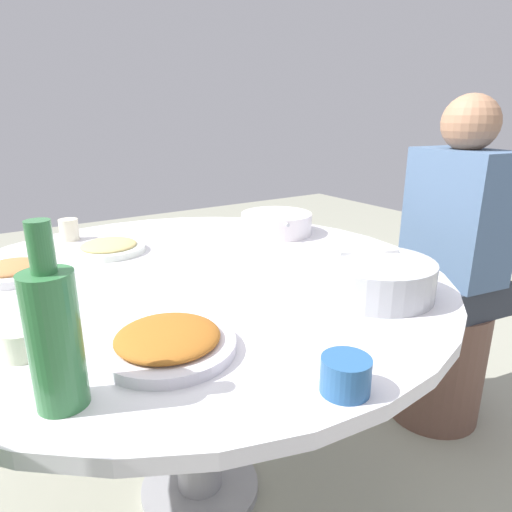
{
  "coord_description": "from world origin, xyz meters",
  "views": [
    {
      "loc": [
        -0.49,
        -1.07,
        1.17
      ],
      "look_at": [
        0.19,
        -0.04,
        0.78
      ],
      "focal_mm": 31.66,
      "sensor_mm": 36.0,
      "label": 1
    }
  ],
  "objects_px": {
    "tea_cup_far": "(23,343)",
    "tea_cup_side": "(346,375)",
    "dish_stirfry": "(168,341)",
    "tea_cup_near": "(69,230)",
    "green_bottle": "(54,335)",
    "dish_tofu_braise": "(13,271)",
    "rice_bowl": "(376,277)",
    "soup_bowl": "(276,224)",
    "diner_right": "(456,224)",
    "round_dining_table": "(192,312)",
    "stool_for_diner_right": "(437,361)",
    "dish_noodles": "(109,247)"
  },
  "relations": [
    {
      "from": "tea_cup_far",
      "to": "tea_cup_side",
      "type": "xyz_separation_m",
      "value": [
        0.41,
        -0.4,
        0.0
      ]
    },
    {
      "from": "dish_stirfry",
      "to": "tea_cup_near",
      "type": "bearing_deg",
      "value": 88.79
    },
    {
      "from": "green_bottle",
      "to": "dish_tofu_braise",
      "type": "bearing_deg",
      "value": 89.56
    },
    {
      "from": "rice_bowl",
      "to": "soup_bowl",
      "type": "bearing_deg",
      "value": 76.86
    },
    {
      "from": "diner_right",
      "to": "tea_cup_far",
      "type": "bearing_deg",
      "value": -176.84
    },
    {
      "from": "round_dining_table",
      "to": "stool_for_diner_right",
      "type": "height_order",
      "value": "round_dining_table"
    },
    {
      "from": "tea_cup_near",
      "to": "tea_cup_side",
      "type": "distance_m",
      "value": 1.17
    },
    {
      "from": "rice_bowl",
      "to": "round_dining_table",
      "type": "bearing_deg",
      "value": 128.86
    },
    {
      "from": "round_dining_table",
      "to": "rice_bowl",
      "type": "distance_m",
      "value": 0.52
    },
    {
      "from": "round_dining_table",
      "to": "dish_tofu_braise",
      "type": "bearing_deg",
      "value": 149.64
    },
    {
      "from": "stool_for_diner_right",
      "to": "diner_right",
      "type": "xyz_separation_m",
      "value": [
        0.0,
        0.0,
        0.55
      ]
    },
    {
      "from": "tea_cup_side",
      "to": "tea_cup_far",
      "type": "bearing_deg",
      "value": 135.67
    },
    {
      "from": "dish_stirfry",
      "to": "stool_for_diner_right",
      "type": "height_order",
      "value": "dish_stirfry"
    },
    {
      "from": "round_dining_table",
      "to": "diner_right",
      "type": "distance_m",
      "value": 0.99
    },
    {
      "from": "dish_stirfry",
      "to": "diner_right",
      "type": "xyz_separation_m",
      "value": [
        1.19,
        0.21,
        0.02
      ]
    },
    {
      "from": "dish_tofu_braise",
      "to": "dish_noodles",
      "type": "xyz_separation_m",
      "value": [
        0.28,
        0.08,
        -0.0
      ]
    },
    {
      "from": "soup_bowl",
      "to": "tea_cup_far",
      "type": "relative_size",
      "value": 3.85
    },
    {
      "from": "round_dining_table",
      "to": "stool_for_diner_right",
      "type": "bearing_deg",
      "value": -9.15
    },
    {
      "from": "tea_cup_near",
      "to": "diner_right",
      "type": "bearing_deg",
      "value": -30.51
    },
    {
      "from": "stool_for_diner_right",
      "to": "tea_cup_far",
      "type": "bearing_deg",
      "value": -176.84
    },
    {
      "from": "tea_cup_side",
      "to": "green_bottle",
      "type": "bearing_deg",
      "value": 150.71
    },
    {
      "from": "rice_bowl",
      "to": "dish_stirfry",
      "type": "height_order",
      "value": "rice_bowl"
    },
    {
      "from": "dish_stirfry",
      "to": "green_bottle",
      "type": "height_order",
      "value": "green_bottle"
    },
    {
      "from": "round_dining_table",
      "to": "tea_cup_near",
      "type": "height_order",
      "value": "tea_cup_near"
    },
    {
      "from": "soup_bowl",
      "to": "stool_for_diner_right",
      "type": "distance_m",
      "value": 0.84
    },
    {
      "from": "dish_noodles",
      "to": "tea_cup_far",
      "type": "relative_size",
      "value": 3.22
    },
    {
      "from": "rice_bowl",
      "to": "dish_tofu_braise",
      "type": "distance_m",
      "value": 0.94
    },
    {
      "from": "round_dining_table",
      "to": "rice_bowl",
      "type": "xyz_separation_m",
      "value": [
        0.31,
        -0.38,
        0.16
      ]
    },
    {
      "from": "green_bottle",
      "to": "tea_cup_near",
      "type": "height_order",
      "value": "green_bottle"
    },
    {
      "from": "round_dining_table",
      "to": "tea_cup_side",
      "type": "height_order",
      "value": "tea_cup_side"
    },
    {
      "from": "dish_stirfry",
      "to": "dish_tofu_braise",
      "type": "bearing_deg",
      "value": 107.4
    },
    {
      "from": "rice_bowl",
      "to": "tea_cup_side",
      "type": "relative_size",
      "value": 3.43
    },
    {
      "from": "dish_tofu_braise",
      "to": "diner_right",
      "type": "xyz_separation_m",
      "value": [
        1.37,
        -0.39,
        0.02
      ]
    },
    {
      "from": "tea_cup_side",
      "to": "soup_bowl",
      "type": "bearing_deg",
      "value": 60.41
    },
    {
      "from": "soup_bowl",
      "to": "dish_noodles",
      "type": "relative_size",
      "value": 1.2
    },
    {
      "from": "tea_cup_side",
      "to": "diner_right",
      "type": "relative_size",
      "value": 0.11
    },
    {
      "from": "stool_for_diner_right",
      "to": "dish_noodles",
      "type": "bearing_deg",
      "value": 156.61
    },
    {
      "from": "dish_stirfry",
      "to": "rice_bowl",
      "type": "bearing_deg",
      "value": -2.06
    },
    {
      "from": "round_dining_table",
      "to": "dish_noodles",
      "type": "relative_size",
      "value": 6.23
    },
    {
      "from": "dish_stirfry",
      "to": "stool_for_diner_right",
      "type": "distance_m",
      "value": 1.32
    },
    {
      "from": "rice_bowl",
      "to": "stool_for_diner_right",
      "type": "relative_size",
      "value": 0.59
    },
    {
      "from": "tea_cup_far",
      "to": "tea_cup_side",
      "type": "height_order",
      "value": "tea_cup_side"
    },
    {
      "from": "stool_for_diner_right",
      "to": "green_bottle",
      "type": "bearing_deg",
      "value": -169.17
    },
    {
      "from": "rice_bowl",
      "to": "tea_cup_near",
      "type": "height_order",
      "value": "rice_bowl"
    },
    {
      "from": "tea_cup_near",
      "to": "tea_cup_far",
      "type": "bearing_deg",
      "value": -107.54
    },
    {
      "from": "soup_bowl",
      "to": "green_bottle",
      "type": "bearing_deg",
      "value": -143.46
    },
    {
      "from": "dish_tofu_braise",
      "to": "diner_right",
      "type": "height_order",
      "value": "diner_right"
    },
    {
      "from": "dish_tofu_braise",
      "to": "dish_noodles",
      "type": "bearing_deg",
      "value": 16.17
    },
    {
      "from": "dish_tofu_braise",
      "to": "tea_cup_near",
      "type": "distance_m",
      "value": 0.36
    },
    {
      "from": "dish_stirfry",
      "to": "tea_cup_side",
      "type": "height_order",
      "value": "tea_cup_side"
    }
  ]
}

